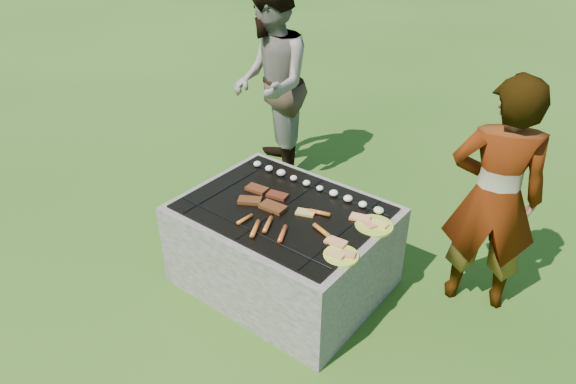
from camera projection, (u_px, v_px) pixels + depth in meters
name	position (u px, v px, depth m)	size (l,w,h in m)	color
lawn	(284.00, 280.00, 3.59)	(60.00, 60.00, 0.00)	#244912
fire_pit	(283.00, 248.00, 3.45)	(1.30, 1.00, 0.62)	#AAA097
mushrooms	(319.00, 187.00, 3.45)	(1.07, 0.06, 0.04)	beige
pork_slabs	(264.00, 199.00, 3.34)	(0.39, 0.29, 0.02)	brown
sausages	(282.00, 226.00, 3.07)	(0.53, 0.49, 0.03)	orange
bread_on_grate	(335.00, 224.00, 3.10)	(0.45, 0.39, 0.02)	tan
plate_far	(374.00, 226.00, 3.10)	(0.29, 0.29, 0.03)	yellow
plate_near	(341.00, 255.00, 2.86)	(0.24, 0.24, 0.03)	#FFEB3C
cook	(494.00, 198.00, 3.06)	(0.56, 0.37, 1.55)	gray
bystander	(271.00, 85.00, 4.48)	(0.85, 0.66, 1.74)	#A39088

